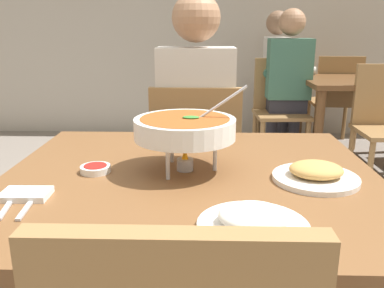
% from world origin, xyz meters
% --- Properties ---
extents(dining_table_main, '(1.11, 1.00, 0.74)m').
position_xyz_m(dining_table_main, '(0.00, 0.00, 0.63)').
color(dining_table_main, brown).
rests_on(dining_table_main, ground_plane).
extents(chair_diner_main, '(0.44, 0.44, 0.90)m').
position_xyz_m(chair_diner_main, '(-0.00, 0.78, 0.51)').
color(chair_diner_main, olive).
rests_on(chair_diner_main, ground_plane).
extents(diner_main, '(0.40, 0.45, 1.31)m').
position_xyz_m(diner_main, '(0.00, 0.82, 0.75)').
color(diner_main, '#2D2D38').
rests_on(diner_main, ground_plane).
extents(curry_bowl, '(0.33, 0.30, 0.26)m').
position_xyz_m(curry_bowl, '(-0.02, 0.04, 0.87)').
color(curry_bowl, silver).
rests_on(curry_bowl, dining_table_main).
extents(rice_plate, '(0.24, 0.24, 0.06)m').
position_xyz_m(rice_plate, '(0.14, -0.34, 0.76)').
color(rice_plate, white).
rests_on(rice_plate, dining_table_main).
extents(appetizer_plate, '(0.24, 0.24, 0.06)m').
position_xyz_m(appetizer_plate, '(0.35, -0.04, 0.76)').
color(appetizer_plate, white).
rests_on(appetizer_plate, dining_table_main).
extents(sauce_dish, '(0.09, 0.09, 0.02)m').
position_xyz_m(sauce_dish, '(-0.28, 0.01, 0.75)').
color(sauce_dish, white).
rests_on(sauce_dish, dining_table_main).
extents(napkin_folded, '(0.12, 0.08, 0.02)m').
position_xyz_m(napkin_folded, '(-0.41, -0.18, 0.75)').
color(napkin_folded, white).
rests_on(napkin_folded, dining_table_main).
extents(fork_utensil, '(0.04, 0.17, 0.01)m').
position_xyz_m(fork_utensil, '(-0.43, -0.23, 0.74)').
color(fork_utensil, silver).
rests_on(fork_utensil, dining_table_main).
extents(spoon_utensil, '(0.03, 0.17, 0.01)m').
position_xyz_m(spoon_utensil, '(-0.38, -0.23, 0.74)').
color(spoon_utensil, silver).
rests_on(spoon_utensil, dining_table_main).
extents(dining_table_far, '(1.00, 0.80, 0.74)m').
position_xyz_m(dining_table_far, '(1.38, 2.33, 0.61)').
color(dining_table_far, brown).
rests_on(dining_table_far, ground_plane).
extents(chair_bg_left, '(0.46, 0.46, 0.90)m').
position_xyz_m(chair_bg_left, '(0.70, 2.42, 0.51)').
color(chair_bg_left, olive).
rests_on(chair_bg_left, ground_plane).
extents(chair_bg_middle, '(0.48, 0.48, 0.90)m').
position_xyz_m(chair_bg_middle, '(0.87, 2.90, 0.51)').
color(chair_bg_middle, olive).
rests_on(chair_bg_middle, ground_plane).
extents(chair_bg_corner, '(0.46, 0.46, 0.90)m').
position_xyz_m(chair_bg_corner, '(1.33, 2.87, 0.51)').
color(chair_bg_corner, olive).
rests_on(chair_bg_corner, ground_plane).
extents(patron_bg_left, '(0.40, 0.45, 1.31)m').
position_xyz_m(patron_bg_left, '(0.76, 2.40, 0.75)').
color(patron_bg_left, '#2D2D38').
rests_on(patron_bg_left, ground_plane).
extents(patron_bg_middle, '(0.45, 0.40, 1.31)m').
position_xyz_m(patron_bg_middle, '(0.76, 2.85, 0.75)').
color(patron_bg_middle, '#2D2D38').
rests_on(patron_bg_middle, ground_plane).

